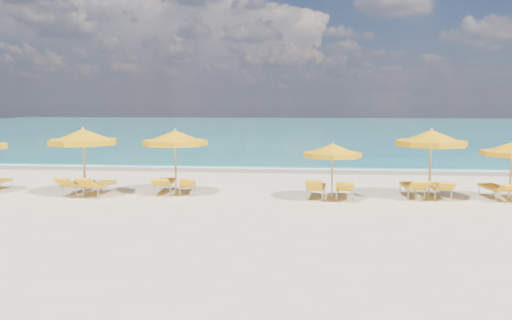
{
  "coord_description": "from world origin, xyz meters",
  "views": [
    {
      "loc": [
        1.94,
        -18.41,
        3.55
      ],
      "look_at": [
        0.0,
        1.5,
        1.2
      ],
      "focal_mm": 35.0,
      "sensor_mm": 36.0,
      "label": 1
    }
  ],
  "objects": [
    {
      "name": "umbrella_4",
      "position": [
        2.95,
        -0.51,
        1.8
      ],
      "size": [
        2.11,
        2.11,
        2.11
      ],
      "rotation": [
        0.0,
        0.0,
        -0.01
      ],
      "color": "tan",
      "rests_on": "ground"
    },
    {
      "name": "umbrella_6",
      "position": [
        9.33,
        0.1,
        1.85
      ],
      "size": [
        2.83,
        2.83,
        2.17
      ],
      "rotation": [
        0.0,
        0.0,
        -0.42
      ],
      "color": "tan",
      "rests_on": "ground"
    },
    {
      "name": "lounger_4_left",
      "position": [
        2.39,
        -0.0,
        0.23
      ],
      "size": [
        0.83,
        1.89,
        0.83
      ],
      "rotation": [
        0.0,
        0.0,
        -0.12
      ],
      "color": "#A5A8AD",
      "rests_on": "ground"
    },
    {
      "name": "umbrella_2",
      "position": [
        -6.33,
        -0.47,
        2.21
      ],
      "size": [
        2.8,
        2.8,
        2.6
      ],
      "rotation": [
        0.0,
        0.0,
        -0.1
      ],
      "color": "tan",
      "rests_on": "ground"
    },
    {
      "name": "whitecap_far",
      "position": [
        8.0,
        24.0,
        0.0
      ],
      "size": [
        18.0,
        0.3,
        0.05
      ],
      "primitive_type": "cube",
      "color": "white",
      "rests_on": "ground"
    },
    {
      "name": "ground_plane",
      "position": [
        0.0,
        0.0,
        0.0
      ],
      "size": [
        120.0,
        120.0,
        0.0
      ],
      "primitive_type": "plane",
      "color": "beige"
    },
    {
      "name": "foam_line",
      "position": [
        0.0,
        8.2,
        0.0
      ],
      "size": [
        120.0,
        1.2,
        0.03
      ],
      "primitive_type": "cube",
      "color": "white",
      "rests_on": "ground"
    },
    {
      "name": "umbrella_5",
      "position": [
        6.52,
        0.15,
        2.21
      ],
      "size": [
        2.64,
        2.64,
        2.59
      ],
      "rotation": [
        0.0,
        0.0,
        -0.03
      ],
      "color": "tan",
      "rests_on": "ground"
    },
    {
      "name": "lounger_2_left",
      "position": [
        -6.78,
        -0.12,
        0.23
      ],
      "size": [
        0.86,
        1.99,
        0.81
      ],
      "rotation": [
        0.0,
        0.0,
        -0.12
      ],
      "color": "#A5A8AD",
      "rests_on": "ground"
    },
    {
      "name": "lounger_2_right",
      "position": [
        -5.86,
        -0.3,
        0.24
      ],
      "size": [
        0.88,
        2.04,
        0.85
      ],
      "rotation": [
        0.0,
        0.0,
        -0.12
      ],
      "color": "#A5A8AD",
      "rests_on": "ground"
    },
    {
      "name": "lounger_4_right",
      "position": [
        3.47,
        0.03,
        0.24
      ],
      "size": [
        0.87,
        2.08,
        0.77
      ],
      "rotation": [
        0.0,
        0.0,
        -0.11
      ],
      "color": "#A5A8AD",
      "rests_on": "ground"
    },
    {
      "name": "wet_sand_band",
      "position": [
        0.0,
        7.4,
        0.0
      ],
      "size": [
        120.0,
        2.6,
        0.01
      ],
      "primitive_type": "cube",
      "color": "tan",
      "rests_on": "ground"
    },
    {
      "name": "whitecap_near",
      "position": [
        -6.0,
        17.0,
        0.0
      ],
      "size": [
        14.0,
        0.36,
        0.05
      ],
      "primitive_type": "cube",
      "color": "white",
      "rests_on": "ground"
    },
    {
      "name": "lounger_6_left",
      "position": [
        8.98,
        0.43,
        0.24
      ],
      "size": [
        0.89,
        2.08,
        0.75
      ],
      "rotation": [
        0.0,
        0.0,
        0.13
      ],
      "color": "#A5A8AD",
      "rests_on": "ground"
    },
    {
      "name": "lounger_5_left",
      "position": [
        5.99,
        0.47,
        0.24
      ],
      "size": [
        0.73,
        2.04,
        0.81
      ],
      "rotation": [
        0.0,
        0.0,
        0.04
      ],
      "color": "#A5A8AD",
      "rests_on": "ground"
    },
    {
      "name": "umbrella_3",
      "position": [
        -2.98,
        0.17,
        2.15
      ],
      "size": [
        2.97,
        2.97,
        2.52
      ],
      "rotation": [
        0.0,
        0.0,
        0.22
      ],
      "color": "tan",
      "rests_on": "ground"
    },
    {
      "name": "lounger_3_right",
      "position": [
        -2.56,
        0.39,
        0.21
      ],
      "size": [
        0.83,
        1.78,
        0.74
      ],
      "rotation": [
        0.0,
        0.0,
        0.16
      ],
      "color": "#A5A8AD",
      "rests_on": "ground"
    },
    {
      "name": "lounger_5_right",
      "position": [
        6.97,
        0.52,
        0.23
      ],
      "size": [
        0.66,
        1.96,
        0.77
      ],
      "rotation": [
        0.0,
        0.0,
        0.0
      ],
      "color": "#A5A8AD",
      "rests_on": "ground"
    },
    {
      "name": "ocean",
      "position": [
        0.0,
        48.0,
        0.0
      ],
      "size": [
        120.0,
        80.0,
        0.3
      ],
      "primitive_type": "cube",
      "color": "#15787B",
      "rests_on": "ground"
    },
    {
      "name": "lounger_3_left",
      "position": [
        -3.5,
        0.48,
        0.24
      ],
      "size": [
        0.88,
        2.12,
        0.76
      ],
      "rotation": [
        0.0,
        0.0,
        0.11
      ],
      "color": "#A5A8AD",
      "rests_on": "ground"
    }
  ]
}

